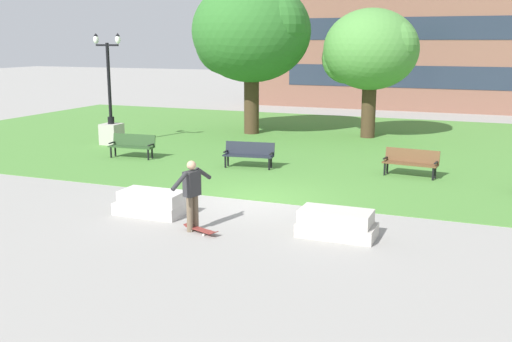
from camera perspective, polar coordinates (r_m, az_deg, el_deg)
ground_plane at (r=17.02m, az=0.01°, el=-2.86°), size 140.00×140.00×0.00m
grass_lawn at (r=26.35m, az=8.14°, el=2.48°), size 40.00×20.00×0.02m
concrete_block_center at (r=15.87m, az=-9.96°, el=-3.04°), size 1.80×0.90×0.64m
concrete_block_left at (r=14.03m, az=7.65°, el=-5.01°), size 1.80×0.90×0.64m
person_skateboarder at (r=14.24m, az=-6.11°, el=-1.91°), size 0.35×1.50×1.71m
skateboard at (r=14.28m, az=-5.30°, el=-5.57°), size 1.02×0.55×0.14m
park_bench_near_left at (r=20.55m, az=14.54°, el=0.93°), size 1.85×0.72×0.90m
park_bench_near_right at (r=23.58m, az=-11.68°, el=2.50°), size 1.83×0.66×0.90m
park_bench_far_left at (r=21.30m, az=-0.68°, el=1.72°), size 1.85×0.76×0.90m
lamp_post_left at (r=26.80m, az=-13.63°, el=4.55°), size 1.32×0.80×4.74m
tree_far_left at (r=29.02m, az=-0.56°, el=13.01°), size 5.91×5.62×7.25m
tree_near_right at (r=28.26m, az=10.78°, el=11.17°), size 4.53×4.32×5.88m
building_facade_distant at (r=39.94m, az=17.44°, el=14.52°), size 26.22×1.03×12.75m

